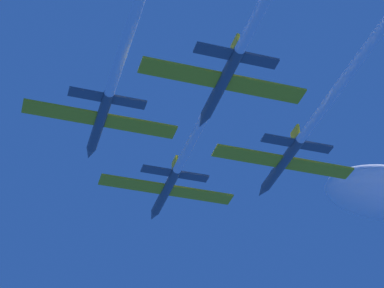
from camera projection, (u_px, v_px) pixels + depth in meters
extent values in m
cylinder|color=#4C5660|center=(166.00, 192.00, 97.46)|extent=(1.26, 11.45, 1.26)
cone|color=#4C5660|center=(153.00, 216.00, 102.91)|extent=(1.23, 2.52, 1.23)
ellipsoid|color=black|center=(161.00, 197.00, 99.73)|extent=(0.88, 2.29, 0.63)
cube|color=yellow|center=(131.00, 184.00, 95.83)|extent=(8.70, 2.52, 0.27)
cube|color=yellow|center=(201.00, 195.00, 98.19)|extent=(8.70, 2.52, 0.27)
cube|color=yellow|center=(175.00, 165.00, 94.77)|extent=(0.33, 2.06, 1.83)
cube|color=#4C5660|center=(156.00, 171.00, 93.09)|extent=(3.92, 1.51, 0.27)
cube|color=#4C5660|center=(194.00, 177.00, 94.31)|extent=(3.92, 1.51, 0.27)
cylinder|color=white|center=(246.00, 37.00, 72.60)|extent=(1.13, 52.18, 1.13)
cylinder|color=#4C5660|center=(100.00, 122.00, 85.56)|extent=(1.26, 11.45, 1.26)
cone|color=#4C5660|center=(90.00, 153.00, 91.02)|extent=(1.23, 2.52, 1.23)
ellipsoid|color=black|center=(96.00, 130.00, 87.84)|extent=(0.88, 2.29, 0.63)
cube|color=yellow|center=(59.00, 112.00, 83.94)|extent=(8.70, 2.52, 0.27)
cube|color=yellow|center=(141.00, 126.00, 86.29)|extent=(8.70, 2.52, 0.27)
cube|color=yellow|center=(108.00, 89.00, 82.88)|extent=(0.33, 2.06, 1.83)
cube|color=#4C5660|center=(85.00, 94.00, 81.19)|extent=(3.92, 1.51, 0.27)
cube|color=#4C5660|center=(129.00, 102.00, 82.42)|extent=(3.92, 1.51, 0.27)
cylinder|color=#4C5660|center=(282.00, 164.00, 90.58)|extent=(1.26, 11.45, 1.26)
cone|color=#4C5660|center=(262.00, 192.00, 96.04)|extent=(1.23, 2.52, 1.23)
ellipsoid|color=black|center=(274.00, 171.00, 92.86)|extent=(0.88, 2.29, 0.63)
cube|color=yellow|center=(247.00, 156.00, 88.96)|extent=(8.70, 2.52, 0.27)
cube|color=yellow|center=(319.00, 168.00, 91.31)|extent=(8.70, 2.52, 0.27)
cube|color=yellow|center=(295.00, 135.00, 87.90)|extent=(0.33, 2.06, 1.83)
cube|color=#4C5660|center=(278.00, 140.00, 86.21)|extent=(3.92, 1.51, 0.27)
cube|color=#4C5660|center=(316.00, 147.00, 87.44)|extent=(3.92, 1.51, 0.27)
cylinder|color=#4C5660|center=(222.00, 84.00, 77.30)|extent=(1.26, 11.45, 1.26)
cone|color=#4C5660|center=(203.00, 121.00, 82.76)|extent=(1.23, 2.52, 1.23)
ellipsoid|color=black|center=(214.00, 94.00, 79.58)|extent=(0.88, 2.29, 0.63)
cube|color=yellow|center=(180.00, 72.00, 75.68)|extent=(8.70, 2.52, 0.27)
cube|color=yellow|center=(266.00, 89.00, 78.03)|extent=(8.70, 2.52, 0.27)
cube|color=yellow|center=(235.00, 46.00, 74.62)|extent=(0.33, 2.06, 1.83)
cube|color=#4C5660|center=(213.00, 51.00, 72.93)|extent=(3.92, 1.51, 0.27)
cube|color=#4C5660|center=(260.00, 61.00, 74.16)|extent=(3.92, 1.51, 0.27)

